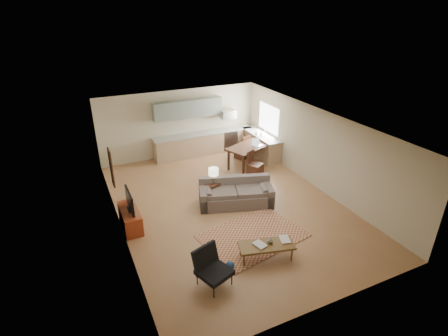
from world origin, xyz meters
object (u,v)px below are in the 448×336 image
armchair (214,269)px  dining_table (248,156)px  coffee_table (266,251)px  sofa (236,193)px  tv_credenza (130,218)px  console_table (214,192)px

armchair → dining_table: size_ratio=0.52×
coffee_table → armchair: size_ratio=1.56×
sofa → armchair: armchair is taller
sofa → coffee_table: size_ratio=1.73×
tv_credenza → console_table: size_ratio=1.90×
armchair → console_table: size_ratio=1.37×
sofa → tv_credenza: (-3.23, 0.16, -0.13)m
sofa → armchair: bearing=-106.6°
tv_credenza → console_table: 2.73m
dining_table → tv_credenza: bearing=-179.2°
coffee_table → dining_table: bearing=80.8°
coffee_table → tv_credenza: (-2.75, 2.76, 0.08)m
dining_table → sofa: bearing=-149.0°
coffee_table → console_table: 3.11m
armchair → console_table: armchair is taller
coffee_table → console_table: size_ratio=2.14×
sofa → dining_table: bearing=71.8°
sofa → console_table: sofa is taller
console_table → dining_table: size_ratio=0.38×
console_table → armchair: bearing=-130.9°
coffee_table → tv_credenza: 3.90m
dining_table → coffee_table: bearing=-136.6°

